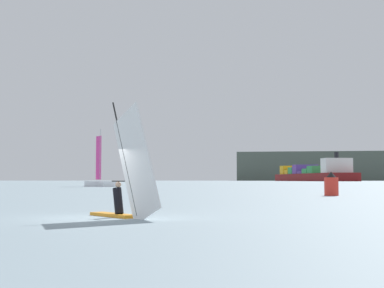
{
  "coord_description": "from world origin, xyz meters",
  "views": [
    {
      "loc": [
        2.23,
        -19.86,
        1.37
      ],
      "look_at": [
        3.97,
        3.78,
        2.95
      ],
      "focal_mm": 50.45,
      "sensor_mm": 36.0,
      "label": 1
    }
  ],
  "objects_px": {
    "channel_buoy": "(331,185)",
    "small_sailboat": "(100,182)",
    "cargo_ship": "(311,174)",
    "windsurfer": "(126,184)"
  },
  "relations": [
    {
      "from": "windsurfer",
      "to": "cargo_ship",
      "type": "height_order",
      "value": "cargo_ship"
    },
    {
      "from": "windsurfer",
      "to": "small_sailboat",
      "type": "distance_m",
      "value": 92.54
    },
    {
      "from": "small_sailboat",
      "to": "cargo_ship",
      "type": "bearing_deg",
      "value": 127.96
    },
    {
      "from": "windsurfer",
      "to": "small_sailboat",
      "type": "height_order",
      "value": "small_sailboat"
    },
    {
      "from": "cargo_ship",
      "to": "channel_buoy",
      "type": "bearing_deg",
      "value": 161.02
    },
    {
      "from": "cargo_ship",
      "to": "channel_buoy",
      "type": "distance_m",
      "value": 554.79
    },
    {
      "from": "small_sailboat",
      "to": "channel_buoy",
      "type": "bearing_deg",
      "value": -8.93
    },
    {
      "from": "channel_buoy",
      "to": "small_sailboat",
      "type": "distance_m",
      "value": 71.03
    },
    {
      "from": "windsurfer",
      "to": "channel_buoy",
      "type": "xyz_separation_m",
      "value": [
        16.39,
        25.98,
        -0.29
      ]
    },
    {
      "from": "windsurfer",
      "to": "cargo_ship",
      "type": "distance_m",
      "value": 584.41
    }
  ]
}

